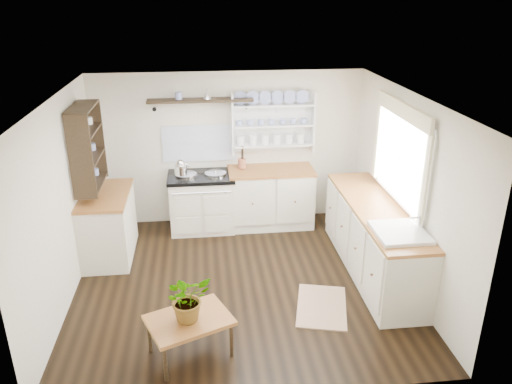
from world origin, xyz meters
TOP-DOWN VIEW (x-y plane):
  - floor at (0.00, 0.00)m, footprint 4.00×3.80m
  - wall_back at (0.00, 1.90)m, footprint 4.00×0.02m
  - wall_right at (2.00, 0.00)m, footprint 0.02×3.80m
  - wall_left at (-2.00, 0.00)m, footprint 0.02×3.80m
  - ceiling at (0.00, 0.00)m, footprint 4.00×3.80m
  - window at (1.95, 0.15)m, footprint 0.08×1.55m
  - aga_cooker at (-0.44, 1.57)m, footprint 0.96×0.67m
  - back_cabinets at (0.60, 1.60)m, footprint 1.27×0.63m
  - right_cabinets at (1.70, 0.10)m, footprint 0.62×2.43m
  - belfast_sink at (1.70, -0.65)m, footprint 0.55×0.60m
  - left_cabinets at (-1.70, 0.90)m, footprint 0.62×1.13m
  - plate_rack at (0.65, 1.86)m, footprint 1.20×0.22m
  - high_shelf at (-0.40, 1.78)m, footprint 1.50×0.29m
  - left_shelving at (-1.84, 0.90)m, footprint 0.28×0.80m
  - kettle at (-0.72, 1.45)m, footprint 0.18×0.18m
  - utensil_crock at (0.17, 1.68)m, footprint 0.12×0.12m
  - center_table at (-0.60, -1.25)m, footprint 0.93×0.82m
  - potted_plant at (-0.60, -1.25)m, footprint 0.55×0.53m
  - floor_rug at (0.88, -0.63)m, footprint 0.74×0.96m

SIDE VIEW (x-z plane):
  - floor at x=0.00m, z-range -0.01..0.01m
  - floor_rug at x=0.88m, z-range 0.00..0.02m
  - center_table at x=-0.60m, z-range 0.17..0.59m
  - aga_cooker at x=-0.44m, z-range -0.01..0.89m
  - right_cabinets at x=1.70m, z-range 0.01..0.91m
  - left_cabinets at x=-1.70m, z-range 0.01..0.91m
  - back_cabinets at x=0.60m, z-range 0.01..0.91m
  - potted_plant at x=-0.60m, z-range 0.42..0.90m
  - belfast_sink at x=1.70m, z-range 0.58..1.03m
  - utensil_crock at x=0.17m, z-range 0.91..1.05m
  - kettle at x=-0.72m, z-range 0.93..1.15m
  - wall_back at x=0.00m, z-range 0.00..2.30m
  - wall_right at x=2.00m, z-range 0.00..2.30m
  - wall_left at x=-2.00m, z-range 0.00..2.30m
  - left_shelving at x=-1.84m, z-range 1.02..2.08m
  - plate_rack at x=0.65m, z-range 1.11..2.01m
  - window at x=1.95m, z-range 0.95..2.17m
  - high_shelf at x=-0.40m, z-range 1.83..1.99m
  - ceiling at x=0.00m, z-range 2.29..2.30m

